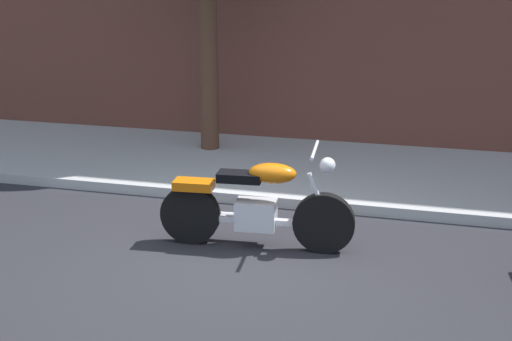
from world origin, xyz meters
TOP-DOWN VIEW (x-y plane):
  - ground_plane at (0.00, 0.00)m, footprint 60.00×60.00m
  - sidewalk at (0.00, 3.09)m, footprint 24.76×3.02m
  - motorcycle at (0.11, 0.32)m, footprint 2.17×0.70m

SIDE VIEW (x-z plane):
  - ground_plane at x=0.00m, z-range 0.00..0.00m
  - sidewalk at x=0.00m, z-range 0.00..0.14m
  - motorcycle at x=0.11m, z-range -0.11..1.06m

